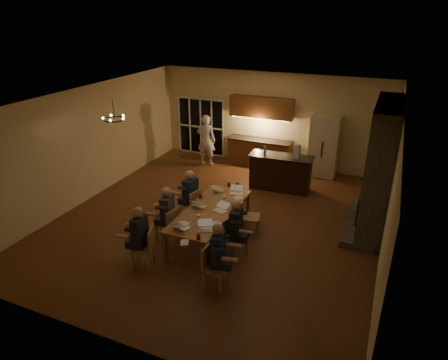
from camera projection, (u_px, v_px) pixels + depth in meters
floor at (219, 220)px, 10.53m from camera, size 9.00×9.00×0.00m
back_wall at (272, 120)px, 13.70m from camera, size 8.00×0.04×3.20m
left_wall at (90, 143)px, 11.34m from camera, size 0.04×9.00×3.20m
right_wall at (392, 190)px, 8.44m from camera, size 0.04×9.00×3.20m
ceiling at (218, 98)px, 9.24m from camera, size 8.00×9.00×0.04m
french_doors at (201, 127)px, 14.85m from camera, size 1.86×0.08×2.10m
fireplace at (380, 168)px, 9.57m from camera, size 0.58×2.50×3.20m
kitchenette at (260, 132)px, 13.70m from camera, size 2.24×0.68×2.40m
refrigerator at (324, 146)px, 12.94m from camera, size 0.90×0.68×2.00m
dining_table at (210, 223)px, 9.60m from camera, size 1.10×2.71×0.75m
bar_island at (280, 173)px, 12.10m from camera, size 1.93×0.79×1.08m
chair_left_near at (143, 247)px, 8.52m from camera, size 0.56×0.56×0.89m
chair_left_mid at (167, 225)px, 9.40m from camera, size 0.53×0.53×0.89m
chair_left_far at (190, 205)px, 10.32m from camera, size 0.52×0.52×0.89m
chair_right_near at (216, 267)px, 7.87m from camera, size 0.46×0.46×0.89m
chair_right_mid at (236, 238)px, 8.86m from camera, size 0.53×0.53×0.89m
chair_right_far at (251, 216)px, 9.78m from camera, size 0.52×0.52×0.89m
person_left_near at (140, 236)px, 8.46m from camera, size 0.67×0.67×1.38m
person_right_near at (218, 255)px, 7.84m from camera, size 0.70×0.70×1.38m
person_left_mid at (168, 214)px, 9.37m from camera, size 0.70×0.70×1.38m
person_right_mid at (236, 228)px, 8.77m from camera, size 0.68×0.68×1.38m
person_left_far at (191, 195)px, 10.29m from camera, size 0.68×0.68×1.38m
standing_person at (206, 140)px, 13.87m from camera, size 0.71×0.51×1.80m
chandelier at (114, 119)px, 9.32m from camera, size 0.54×0.54×0.03m
laptop_a at (182, 223)px, 8.63m from camera, size 0.39×0.37×0.23m
laptop_b at (205, 226)px, 8.54m from camera, size 0.41×0.39×0.23m
laptop_c at (200, 202)px, 9.58m from camera, size 0.37×0.34×0.23m
laptop_d at (220, 207)px, 9.33m from camera, size 0.39×0.37×0.23m
laptop_e at (218, 186)px, 10.40m from camera, size 0.38×0.35×0.23m
laptop_f at (236, 190)px, 10.20m from camera, size 0.37×0.34×0.23m
mug_front at (199, 217)px, 9.03m from camera, size 0.08×0.08×0.10m
mug_mid at (224, 198)px, 9.92m from camera, size 0.08×0.08×0.10m
mug_back at (211, 193)px, 10.15m from camera, size 0.08×0.08×0.10m
redcup_near at (199, 237)px, 8.23m from camera, size 0.08×0.08×0.12m
redcup_mid at (201, 196)px, 9.98m from camera, size 0.08×0.08×0.12m
redcup_far at (237, 185)px, 10.61m from camera, size 0.09×0.09×0.12m
can_silver at (199, 223)px, 8.75m from camera, size 0.06×0.06×0.12m
can_cola at (229, 185)px, 10.62m from camera, size 0.07×0.07×0.12m
plate_near at (216, 224)px, 8.81m from camera, size 0.26×0.26×0.02m
plate_left at (183, 224)px, 8.80m from camera, size 0.26×0.26×0.02m
plate_far at (238, 198)px, 10.00m from camera, size 0.23×0.23×0.02m
notepad at (184, 243)px, 8.12m from camera, size 0.24×0.27×0.01m
bar_bottle at (265, 150)px, 12.03m from camera, size 0.08×0.08×0.24m
bar_blender at (297, 152)px, 11.60m from camera, size 0.16×0.16×0.42m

